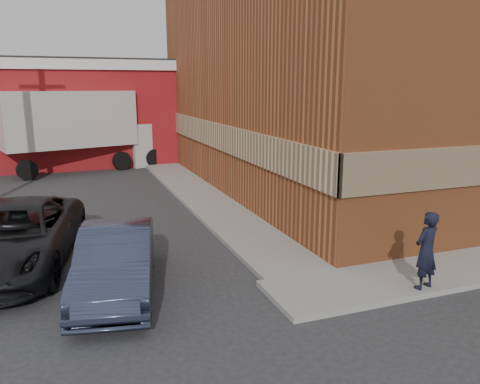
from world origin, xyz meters
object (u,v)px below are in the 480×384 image
object	(u,v)px
warehouse	(28,112)
suv_a	(14,236)
man	(426,250)
sedan	(116,261)
box_truck	(84,125)
brick_building	(369,75)

from	to	relation	value
warehouse	suv_a	xyz separation A→B (m)	(0.54, -17.00, -2.05)
man	sedan	size ratio (longest dim) A/B	0.39
sedan	box_truck	world-z (taller)	box_truck
brick_building	suv_a	distance (m)	15.68
man	box_truck	distance (m)	18.76
man	box_truck	xyz separation A→B (m)	(-5.88, 17.76, 1.35)
box_truck	sedan	bearing A→B (deg)	-106.29
brick_building	suv_a	xyz separation A→B (m)	(-13.95, -6.00, -3.92)
suv_a	warehouse	bearing A→B (deg)	102.81
warehouse	man	distance (m)	23.29
box_truck	warehouse	bearing A→B (deg)	110.00
brick_building	box_truck	size ratio (longest dim) A/B	2.17
man	box_truck	size ratio (longest dim) A/B	0.20
warehouse	box_truck	size ratio (longest dim) A/B	1.94
brick_building	man	bearing A→B (deg)	-119.09
suv_a	box_truck	bearing A→B (deg)	91.51
brick_building	suv_a	bearing A→B (deg)	-156.73
suv_a	brick_building	bearing A→B (deg)	34.24
brick_building	sedan	distance (m)	14.98
warehouse	box_truck	xyz separation A→B (m)	(2.75, -3.79, -0.52)
warehouse	box_truck	world-z (taller)	warehouse
warehouse	sedan	size ratio (longest dim) A/B	3.89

